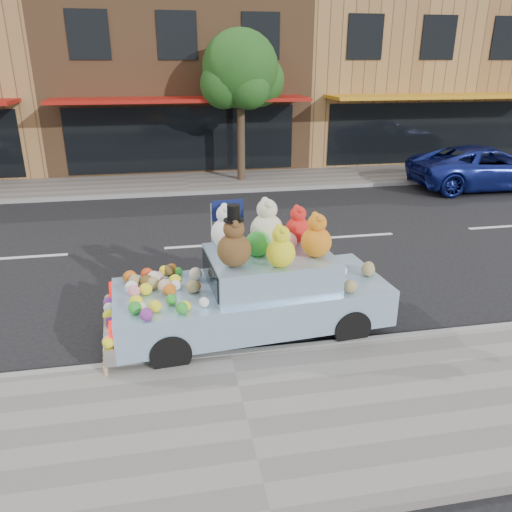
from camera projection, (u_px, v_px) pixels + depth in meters
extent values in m
plane|color=black|center=(202.00, 246.00, 12.04)|extent=(120.00, 120.00, 0.00)
cube|color=gray|center=(247.00, 423.00, 6.07)|extent=(60.00, 3.00, 0.12)
cube|color=gray|center=(187.00, 183.00, 17.96)|extent=(60.00, 3.00, 0.12)
cube|color=gray|center=(230.00, 356.00, 7.44)|extent=(60.00, 0.12, 0.13)
cube|color=gray|center=(189.00, 193.00, 16.59)|extent=(60.00, 0.12, 0.13)
cube|color=brown|center=(175.00, 77.00, 21.74)|extent=(10.00, 8.00, 7.00)
cube|color=black|center=(183.00, 139.00, 18.83)|extent=(8.50, 0.06, 2.40)
cube|color=#A3160F|center=(182.00, 100.00, 17.47)|extent=(9.00, 1.80, 0.12)
cube|color=black|center=(88.00, 35.00, 17.00)|extent=(1.40, 0.06, 1.60)
cube|color=black|center=(177.00, 35.00, 17.51)|extent=(1.40, 0.06, 1.60)
cube|color=black|center=(261.00, 36.00, 18.03)|extent=(1.40, 0.06, 1.60)
cube|color=#A37744|center=(390.00, 76.00, 23.45)|extent=(10.00, 8.00, 7.00)
cube|color=black|center=(427.00, 133.00, 20.54)|extent=(8.50, 0.06, 2.40)
cube|color=orange|center=(443.00, 96.00, 19.19)|extent=(9.00, 1.80, 0.12)
cube|color=black|center=(365.00, 37.00, 18.71)|extent=(1.40, 0.06, 1.60)
cube|color=black|center=(439.00, 38.00, 19.23)|extent=(1.40, 0.06, 1.60)
cube|color=black|center=(508.00, 38.00, 19.74)|extent=(1.40, 0.06, 1.60)
cylinder|color=#38281C|center=(241.00, 138.00, 17.74)|extent=(0.28, 0.28, 3.20)
sphere|color=#1C4C15|center=(240.00, 69.00, 16.89)|extent=(2.60, 2.60, 2.60)
sphere|color=#1C4C15|center=(259.00, 81.00, 17.44)|extent=(1.80, 1.80, 1.80)
sphere|color=#1C4C15|center=(224.00, 85.00, 16.79)|extent=(1.60, 1.60, 1.60)
sphere|color=#1C4C15|center=(249.00, 88.00, 16.60)|extent=(1.40, 1.40, 1.40)
sphere|color=#1C4C15|center=(229.00, 77.00, 17.50)|extent=(1.60, 1.60, 1.60)
imported|color=navy|center=(486.00, 168.00, 17.24)|extent=(5.26, 2.53, 1.45)
cylinder|color=black|center=(351.00, 327.00, 7.77)|extent=(0.61, 0.25, 0.60)
cylinder|color=black|center=(314.00, 286.00, 9.18)|extent=(0.61, 0.25, 0.60)
cylinder|color=black|center=(170.00, 353.00, 7.09)|extent=(0.61, 0.25, 0.60)
cylinder|color=black|center=(161.00, 304.00, 8.50)|extent=(0.61, 0.25, 0.60)
cube|color=#99C2E5|center=(252.00, 301.00, 8.04)|extent=(4.42, 2.03, 0.60)
cube|color=#99C2E5|center=(270.00, 268.00, 7.92)|extent=(2.01, 1.64, 0.50)
cube|color=silver|center=(110.00, 328.00, 7.56)|extent=(0.30, 1.79, 0.26)
cube|color=red|center=(111.00, 330.00, 6.84)|extent=(0.08, 0.28, 0.16)
cube|color=red|center=(111.00, 290.00, 8.07)|extent=(0.08, 0.28, 0.16)
cube|color=black|center=(211.00, 274.00, 7.69)|extent=(0.14, 1.30, 0.40)
sphere|color=#513417|center=(234.00, 250.00, 7.26)|extent=(0.50, 0.50, 0.50)
sphere|color=#513417|center=(234.00, 229.00, 7.14)|extent=(0.31, 0.31, 0.31)
sphere|color=#513417|center=(235.00, 224.00, 7.00)|extent=(0.12, 0.12, 0.12)
sphere|color=#513417|center=(233.00, 220.00, 7.20)|extent=(0.12, 0.12, 0.12)
cylinder|color=black|center=(234.00, 220.00, 7.09)|extent=(0.30, 0.30, 0.02)
cylinder|color=black|center=(233.00, 213.00, 7.05)|extent=(0.19, 0.19, 0.22)
sphere|color=beige|center=(267.00, 230.00, 8.05)|extent=(0.54, 0.54, 0.54)
sphere|color=beige|center=(267.00, 209.00, 7.92)|extent=(0.34, 0.34, 0.34)
sphere|color=beige|center=(269.00, 205.00, 7.78)|extent=(0.13, 0.13, 0.13)
sphere|color=beige|center=(266.00, 201.00, 7.99)|extent=(0.13, 0.13, 0.13)
sphere|color=orange|center=(316.00, 242.00, 7.63)|extent=(0.47, 0.47, 0.47)
sphere|color=orange|center=(317.00, 223.00, 7.52)|extent=(0.29, 0.29, 0.29)
sphere|color=orange|center=(319.00, 219.00, 7.39)|extent=(0.11, 0.11, 0.11)
sphere|color=orange|center=(315.00, 215.00, 7.57)|extent=(0.11, 0.11, 0.11)
sphere|color=red|center=(298.00, 230.00, 8.25)|extent=(0.42, 0.42, 0.42)
sphere|color=red|center=(298.00, 214.00, 8.15)|extent=(0.26, 0.26, 0.26)
sphere|color=red|center=(300.00, 210.00, 8.04)|extent=(0.10, 0.10, 0.10)
sphere|color=red|center=(297.00, 207.00, 8.20)|extent=(0.10, 0.10, 0.10)
sphere|color=white|center=(226.00, 233.00, 7.99)|extent=(0.49, 0.49, 0.49)
sphere|color=white|center=(226.00, 214.00, 7.88)|extent=(0.30, 0.30, 0.30)
sphere|color=white|center=(226.00, 210.00, 7.75)|extent=(0.12, 0.12, 0.12)
sphere|color=white|center=(225.00, 206.00, 7.94)|extent=(0.12, 0.12, 0.12)
sphere|color=yellow|center=(281.00, 253.00, 7.25)|extent=(0.43, 0.43, 0.43)
sphere|color=yellow|center=(281.00, 235.00, 7.15)|extent=(0.27, 0.27, 0.27)
sphere|color=yellow|center=(283.00, 231.00, 7.03)|extent=(0.10, 0.10, 0.10)
sphere|color=yellow|center=(280.00, 227.00, 7.20)|extent=(0.10, 0.10, 0.10)
sphere|color=#268E29|center=(258.00, 244.00, 7.71)|extent=(0.40, 0.40, 0.40)
sphere|color=pink|center=(287.00, 242.00, 7.89)|extent=(0.32, 0.32, 0.32)
sphere|color=#553C18|center=(147.00, 286.00, 7.72)|extent=(0.14, 0.14, 0.14)
sphere|color=olive|center=(153.00, 283.00, 7.75)|extent=(0.20, 0.20, 0.20)
sphere|color=#C75812|center=(172.00, 269.00, 8.30)|extent=(0.18, 0.18, 0.18)
sphere|color=#553C18|center=(147.00, 282.00, 7.79)|extent=(0.21, 0.21, 0.21)
sphere|color=#553C18|center=(169.00, 270.00, 8.25)|extent=(0.18, 0.18, 0.18)
sphere|color=yellow|center=(136.00, 302.00, 7.14)|extent=(0.20, 0.20, 0.20)
sphere|color=beige|center=(154.00, 277.00, 7.93)|extent=(0.21, 0.21, 0.21)
sphere|color=olive|center=(193.00, 286.00, 7.63)|extent=(0.20, 0.20, 0.20)
sphere|color=#268E29|center=(135.00, 308.00, 6.99)|extent=(0.19, 0.19, 0.19)
sphere|color=#C75812|center=(130.00, 277.00, 7.97)|extent=(0.21, 0.21, 0.21)
sphere|color=yellow|center=(175.00, 281.00, 7.83)|extent=(0.20, 0.20, 0.20)
sphere|color=yellow|center=(146.00, 274.00, 8.14)|extent=(0.15, 0.15, 0.15)
sphere|color=yellow|center=(146.00, 289.00, 7.55)|extent=(0.19, 0.19, 0.19)
sphere|color=#268E29|center=(179.00, 271.00, 8.26)|extent=(0.14, 0.14, 0.14)
sphere|color=yellow|center=(164.00, 270.00, 8.27)|extent=(0.16, 0.16, 0.16)
sphere|color=beige|center=(196.00, 274.00, 8.07)|extent=(0.21, 0.21, 0.21)
sphere|color=pink|center=(159.00, 276.00, 8.07)|extent=(0.15, 0.15, 0.15)
sphere|color=beige|center=(142.00, 306.00, 7.09)|extent=(0.13, 0.13, 0.13)
sphere|color=#752A81|center=(146.00, 314.00, 6.81)|extent=(0.18, 0.18, 0.18)
sphere|color=#C75812|center=(170.00, 290.00, 7.53)|extent=(0.19, 0.19, 0.19)
sphere|color=#268E29|center=(182.00, 308.00, 7.00)|extent=(0.17, 0.17, 0.17)
sphere|color=olive|center=(135.00, 280.00, 7.84)|extent=(0.20, 0.20, 0.20)
sphere|color=white|center=(204.00, 302.00, 7.19)|extent=(0.15, 0.15, 0.15)
sphere|color=yellow|center=(155.00, 306.00, 7.04)|extent=(0.18, 0.18, 0.18)
sphere|color=yellow|center=(186.00, 306.00, 7.08)|extent=(0.15, 0.15, 0.15)
sphere|color=#268E29|center=(171.00, 299.00, 7.26)|extent=(0.16, 0.16, 0.16)
sphere|color=#553C18|center=(127.00, 277.00, 8.04)|extent=(0.16, 0.16, 0.16)
sphere|color=#BC3614|center=(147.00, 274.00, 8.07)|extent=(0.20, 0.20, 0.20)
sphere|color=white|center=(176.00, 285.00, 7.72)|extent=(0.16, 0.16, 0.16)
sphere|color=pink|center=(134.00, 291.00, 7.49)|extent=(0.19, 0.19, 0.19)
sphere|color=white|center=(131.00, 287.00, 7.61)|extent=(0.20, 0.20, 0.20)
sphere|color=#C75812|center=(195.00, 286.00, 7.67)|extent=(0.17, 0.17, 0.17)
sphere|color=#D8A88C|center=(165.00, 286.00, 7.61)|extent=(0.22, 0.22, 0.22)
sphere|color=white|center=(109.00, 308.00, 7.71)|extent=(0.16, 0.16, 0.16)
sphere|color=#752A81|center=(109.00, 318.00, 7.45)|extent=(0.12, 0.12, 0.12)
sphere|color=yellow|center=(108.00, 342.00, 6.76)|extent=(0.16, 0.16, 0.16)
sphere|color=#752A81|center=(109.00, 302.00, 7.88)|extent=(0.17, 0.17, 0.17)
sphere|color=olive|center=(109.00, 298.00, 8.05)|extent=(0.13, 0.13, 0.13)
sphere|color=pink|center=(108.00, 342.00, 6.78)|extent=(0.17, 0.17, 0.17)
sphere|color=yellow|center=(109.00, 315.00, 7.47)|extent=(0.17, 0.17, 0.17)
sphere|color=olive|center=(350.00, 286.00, 7.62)|extent=(0.21, 0.21, 0.21)
sphere|color=olive|center=(369.00, 267.00, 8.36)|extent=(0.19, 0.19, 0.19)
sphere|color=pink|center=(337.00, 273.00, 8.17)|extent=(0.16, 0.16, 0.16)
sphere|color=white|center=(342.00, 271.00, 8.21)|extent=(0.18, 0.18, 0.18)
sphere|color=olive|center=(368.00, 270.00, 8.21)|extent=(0.23, 0.23, 0.23)
sphere|color=pink|center=(318.00, 261.00, 8.64)|extent=(0.16, 0.16, 0.16)
sphere|color=pink|center=(333.00, 272.00, 8.19)|extent=(0.16, 0.16, 0.16)
sphere|color=#553C18|center=(320.00, 262.00, 8.55)|extent=(0.19, 0.19, 0.19)
cylinder|color=#997A54|center=(106.00, 373.00, 6.86)|extent=(0.06, 0.06, 0.17)
sphere|color=#997A54|center=(105.00, 367.00, 6.83)|extent=(0.07, 0.07, 0.07)
cylinder|color=#997A54|center=(106.00, 368.00, 6.96)|extent=(0.06, 0.06, 0.17)
sphere|color=#997A54|center=(105.00, 363.00, 6.93)|extent=(0.07, 0.07, 0.07)
cylinder|color=#997A54|center=(106.00, 364.00, 7.07)|extent=(0.06, 0.06, 0.17)
sphere|color=#997A54|center=(105.00, 358.00, 7.03)|extent=(0.07, 0.07, 0.07)
cylinder|color=#997A54|center=(106.00, 360.00, 7.17)|extent=(0.06, 0.06, 0.17)
sphere|color=#997A54|center=(105.00, 354.00, 7.13)|extent=(0.07, 0.07, 0.07)
cylinder|color=#997A54|center=(106.00, 355.00, 7.27)|extent=(0.06, 0.06, 0.17)
sphere|color=#997A54|center=(105.00, 350.00, 7.24)|extent=(0.07, 0.07, 0.07)
cylinder|color=#997A54|center=(106.00, 351.00, 7.37)|extent=(0.06, 0.06, 0.17)
sphere|color=#997A54|center=(105.00, 346.00, 7.34)|extent=(0.07, 0.07, 0.07)
cylinder|color=#997A54|center=(106.00, 347.00, 7.47)|extent=(0.06, 0.06, 0.17)
sphere|color=#997A54|center=(106.00, 342.00, 7.44)|extent=(0.07, 0.07, 0.07)
cylinder|color=#997A54|center=(106.00, 344.00, 7.58)|extent=(0.06, 0.06, 0.17)
sphere|color=#997A54|center=(106.00, 338.00, 7.54)|extent=(0.07, 0.07, 0.07)
cylinder|color=#997A54|center=(106.00, 340.00, 7.68)|extent=(0.06, 0.06, 0.17)
sphere|color=#997A54|center=(106.00, 334.00, 7.64)|extent=(0.07, 0.07, 0.07)
cylinder|color=#997A54|center=(106.00, 336.00, 7.78)|extent=(0.06, 0.06, 0.17)
sphere|color=#997A54|center=(106.00, 331.00, 7.74)|extent=(0.07, 0.07, 0.07)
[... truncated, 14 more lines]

